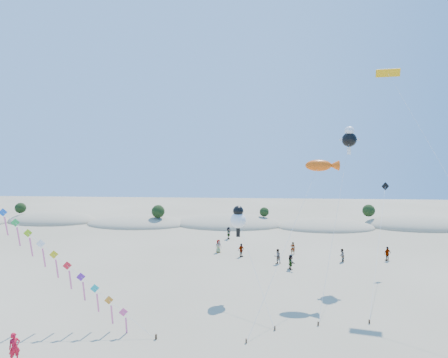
{
  "coord_description": "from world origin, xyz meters",
  "views": [
    {
      "loc": [
        3.1,
        -18.44,
        13.16
      ],
      "look_at": [
        1.05,
        14.0,
        10.48
      ],
      "focal_mm": 30.0,
      "sensor_mm": 36.0,
      "label": 1
    }
  ],
  "objects": [
    {
      "name": "parafoil_kite",
      "position": [
        16.71,
        18.93,
        19.93
      ],
      "size": [
        5.11,
        18.42,
        20.83
      ],
      "color": "#3F2D1E",
      "rests_on": "ground"
    },
    {
      "name": "cartoon_kite_low",
      "position": [
        2.29,
        14.74,
        6.86
      ],
      "size": [
        3.61,
        7.67,
        8.03
      ],
      "color": "#3F2D1E",
      "rests_on": "ground"
    },
    {
      "name": "fish_kite",
      "position": [
        10.04,
        16.9,
        11.53
      ],
      "size": [
        8.56,
        11.61,
        12.11
      ],
      "color": "#3F2D1E",
      "rests_on": "ground"
    },
    {
      "name": "cartoon_kite_high",
      "position": [
        13.68,
        21.5,
        14.2
      ],
      "size": [
        6.34,
        13.58,
        15.45
      ],
      "color": "#3F2D1E",
      "rests_on": "ground"
    },
    {
      "name": "flyer_foreground",
      "position": [
        -11.21,
        2.83,
        0.9
      ],
      "size": [
        0.76,
        0.78,
        1.81
      ],
      "primitive_type": "imported",
      "rotation": [
        0.0,
        0.0,
        0.85
      ],
      "color": "red",
      "rests_on": "ground"
    },
    {
      "name": "dune_ridge",
      "position": [
        1.06,
        45.14,
        0.11
      ],
      "size": [
        145.3,
        11.49,
        5.57
      ],
      "color": "gray",
      "rests_on": "ground"
    },
    {
      "name": "beachgoers",
      "position": [
        9.53,
        26.6,
        0.82
      ],
      "size": [
        28.1,
        14.86,
        1.74
      ],
      "color": "slate",
      "rests_on": "ground"
    },
    {
      "name": "dark_kite",
      "position": [
        16.36,
        18.96,
        6.29
      ],
      "size": [
        6.33,
        14.04,
        9.5
      ],
      "color": "#3F2D1E",
      "rests_on": "ground"
    }
  ]
}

